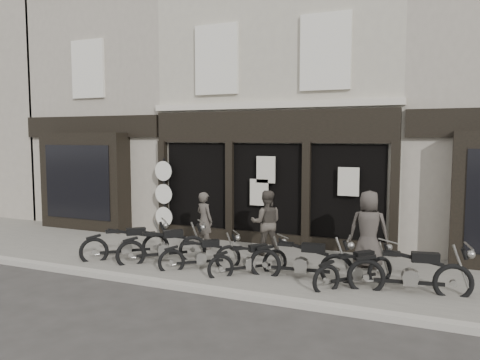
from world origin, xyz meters
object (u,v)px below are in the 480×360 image
at_px(motorcycle_1, 163,249).
at_px(motorcycle_3, 249,263).
at_px(advert_sign_post, 164,200).
at_px(motorcycle_4, 302,264).
at_px(man_centre, 266,223).
at_px(motorcycle_5, 355,272).
at_px(man_left, 204,220).
at_px(man_right, 369,229).
at_px(motorcycle_6, 411,276).
at_px(motorcycle_2, 201,257).
at_px(motorcycle_0, 126,246).

bearing_deg(motorcycle_1, motorcycle_3, -45.61).
bearing_deg(advert_sign_post, motorcycle_4, -24.65).
bearing_deg(motorcycle_1, man_centre, -5.21).
height_order(motorcycle_5, man_left, man_left).
xyz_separation_m(man_left, man_right, (4.37, -0.12, 0.13)).
xyz_separation_m(motorcycle_6, man_left, (-5.40, 1.62, 0.45)).
xyz_separation_m(motorcycle_3, motorcycle_6, (3.39, 0.05, 0.08)).
bearing_deg(man_left, motorcycle_4, 176.79).
height_order(motorcycle_4, motorcycle_6, motorcycle_6).
xyz_separation_m(motorcycle_2, motorcycle_5, (3.50, 0.14, 0.02)).
distance_m(motorcycle_2, man_centre, 2.09).
bearing_deg(man_centre, motorcycle_0, 8.81).
bearing_deg(motorcycle_3, motorcycle_2, 136.66).
relative_size(motorcycle_5, man_left, 1.09).
relative_size(motorcycle_1, motorcycle_5, 1.06).
relative_size(motorcycle_3, motorcycle_5, 0.90).
xyz_separation_m(motorcycle_5, man_left, (-4.32, 1.58, 0.51)).
xyz_separation_m(motorcycle_0, motorcycle_6, (6.73, 0.06, 0.03)).
bearing_deg(motorcycle_4, man_centre, 125.34).
bearing_deg(motorcycle_1, man_left, 35.81).
distance_m(motorcycle_0, motorcycle_2, 2.15).
bearing_deg(man_centre, motorcycle_6, 134.98).
xyz_separation_m(motorcycle_0, motorcycle_4, (4.52, 0.11, 0.01)).
distance_m(man_centre, man_right, 2.60).
bearing_deg(motorcycle_3, man_right, -12.12).
bearing_deg(motorcycle_0, motorcycle_2, -43.76).
xyz_separation_m(motorcycle_1, man_centre, (2.08, 1.62, 0.54)).
bearing_deg(motorcycle_1, motorcycle_6, -43.59).
distance_m(motorcycle_4, motorcycle_5, 1.14).
bearing_deg(motorcycle_6, motorcycle_5, 167.86).
xyz_separation_m(motorcycle_6, man_centre, (-3.62, 1.67, 0.51)).
bearing_deg(man_right, motorcycle_0, 12.33).
relative_size(motorcycle_3, motorcycle_4, 0.67).
bearing_deg(man_left, motorcycle_3, 163.30).
distance_m(motorcycle_1, man_centre, 2.69).
bearing_deg(man_right, motorcycle_5, 85.10).
relative_size(motorcycle_2, motorcycle_5, 0.97).
height_order(motorcycle_0, advert_sign_post, advert_sign_post).
bearing_deg(motorcycle_3, motorcycle_6, -44.58).
distance_m(motorcycle_2, motorcycle_4, 2.37).
height_order(motorcycle_0, motorcycle_4, motorcycle_4).
bearing_deg(advert_sign_post, motorcycle_5, -20.37).
bearing_deg(motorcycle_3, advert_sign_post, 100.16).
height_order(motorcycle_6, advert_sign_post, advert_sign_post).
relative_size(motorcycle_2, man_left, 1.06).
bearing_deg(motorcycle_5, motorcycle_6, -51.98).
distance_m(motorcycle_0, motorcycle_4, 4.52).
distance_m(motorcycle_0, motorcycle_1, 1.03).
xyz_separation_m(motorcycle_0, motorcycle_3, (3.34, 0.01, -0.06)).
relative_size(motorcycle_0, motorcycle_5, 1.06).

